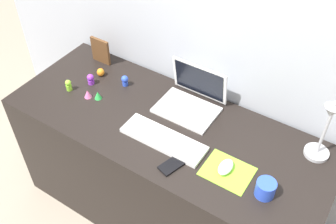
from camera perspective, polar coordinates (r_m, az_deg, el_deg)
name	(u,v)px	position (r m, az deg, el deg)	size (l,w,h in m)	color
ground_plane	(166,209)	(2.48, -0.28, -13.90)	(6.00, 6.00, 0.00)	gray
back_wall	(202,80)	(2.11, 4.96, 4.62)	(2.82, 0.05, 1.55)	#B2B7C1
desk	(166,172)	(2.18, -0.32, -8.66)	(1.62, 0.63, 0.74)	black
laptop	(192,97)	(1.97, 3.53, 2.21)	(0.30, 0.25, 0.21)	white
keyboard	(164,139)	(1.82, -0.65, -3.97)	(0.41, 0.13, 0.02)	white
mousepad	(227,171)	(1.73, 8.59, -8.51)	(0.21, 0.17, 0.00)	#8CDB33
mouse	(226,167)	(1.72, 8.35, -7.89)	(0.06, 0.10, 0.03)	white
cell_phone	(173,164)	(1.73, 0.73, -7.60)	(0.06, 0.13, 0.01)	black
desk_lamp	(324,133)	(1.75, 21.61, -2.83)	(0.11, 0.17, 0.37)	#B7B7BC
picture_frame	(101,51)	(2.28, -9.75, 8.73)	(0.12, 0.02, 0.15)	brown
coffee_mug	(265,189)	(1.66, 13.93, -10.72)	(0.08, 0.08, 0.08)	blue
toy_figurine_pink	(88,94)	(2.08, -11.56, 2.59)	(0.04, 0.04, 0.04)	pink
toy_figurine_lime	(69,85)	(2.14, -14.20, 3.81)	(0.03, 0.03, 0.06)	#8CDB33
toy_figurine_purple	(91,79)	(2.15, -11.14, 4.71)	(0.04, 0.04, 0.06)	purple
toy_figurine_orange	(101,72)	(2.21, -9.73, 5.70)	(0.04, 0.04, 0.05)	orange
toy_figurine_blue	(125,80)	(2.11, -6.26, 4.58)	(0.04, 0.04, 0.06)	blue
toy_figurine_green	(98,95)	(2.06, -10.13, 2.42)	(0.04, 0.04, 0.04)	green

